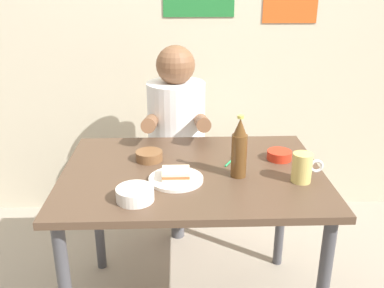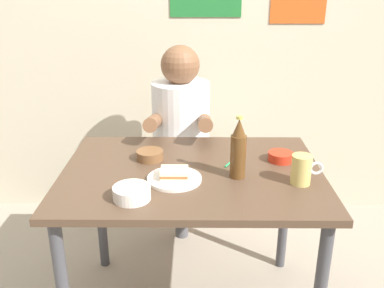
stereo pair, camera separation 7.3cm
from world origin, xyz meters
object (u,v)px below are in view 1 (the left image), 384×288
person_seated (176,119)px  sandwich (176,173)px  beer_mug (303,168)px  beer_bottle (239,149)px  rice_bowl_white (135,194)px  dining_table (192,190)px  stool (177,185)px  plate_orange (176,179)px

person_seated → sandwich: size_ratio=6.54×
beer_mug → sandwich: bearing=177.5°
beer_bottle → sandwich: bearing=-172.1°
rice_bowl_white → dining_table: bearing=49.1°
dining_table → stool: size_ratio=2.44×
stool → beer_mug: size_ratio=3.57×
beer_bottle → dining_table: bearing=161.7°
plate_orange → sandwich: 0.02m
stool → plate_orange: plate_orange is taller
plate_orange → sandwich: (0.00, 0.00, 0.02)m
dining_table → person_seated: 0.63m
sandwich → beer_bottle: 0.27m
person_seated → beer_mug: (0.50, -0.74, 0.03)m
beer_mug → beer_bottle: bearing=166.8°
stool → rice_bowl_white: 0.99m
person_seated → beer_bottle: person_seated is taller
beer_mug → rice_bowl_white: (-0.65, -0.13, -0.03)m
dining_table → beer_mug: size_ratio=8.73×
stool → beer_bottle: beer_bottle is taller
person_seated → plate_orange: person_seated is taller
person_seated → plate_orange: bearing=-90.2°
person_seated → beer_mug: 0.89m
dining_table → beer_mug: (0.43, -0.12, 0.15)m
dining_table → person_seated: size_ratio=1.53×
person_seated → beer_bottle: (0.25, -0.68, 0.09)m
sandwich → person_seated: bearing=89.8°
dining_table → sandwich: sandwich is taller
dining_table → plate_orange: 0.16m
sandwich → beer_mug: 0.51m
beer_bottle → rice_bowl_white: beer_bottle is taller
beer_mug → stool: bearing=123.8°
beer_bottle → rice_bowl_white: bearing=-154.8°
person_seated → sandwich: person_seated is taller
dining_table → rice_bowl_white: bearing=-130.9°
person_seated → rice_bowl_white: size_ratio=5.14×
plate_orange → beer_bottle: size_ratio=0.84×
plate_orange → rice_bowl_white: bearing=-133.8°
stool → beer_mug: 1.01m
beer_bottle → person_seated: bearing=110.5°
person_seated → beer_bottle: 0.73m
person_seated → rice_bowl_white: (-0.15, -0.87, 0.00)m
person_seated → beer_bottle: bearing=-69.5°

